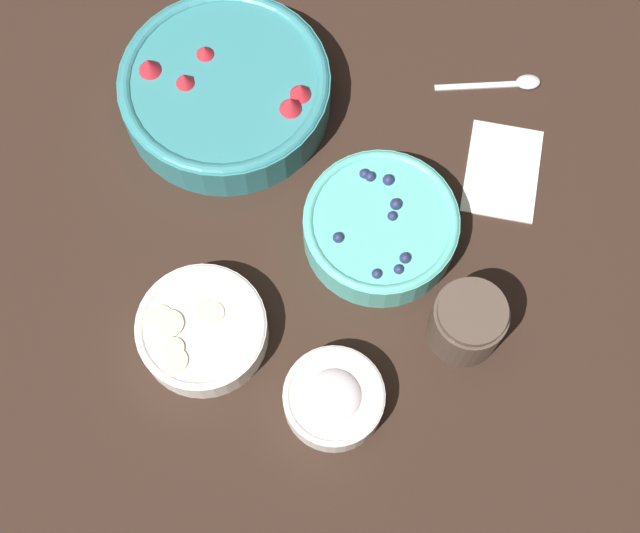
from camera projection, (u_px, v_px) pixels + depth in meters
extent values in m
plane|color=black|center=(363.00, 217.00, 1.10)|extent=(4.00, 4.00, 0.00)
cylinder|color=teal|center=(226.00, 92.00, 1.13)|extent=(0.27, 0.27, 0.06)
torus|color=teal|center=(224.00, 82.00, 1.11)|extent=(0.27, 0.27, 0.02)
cylinder|color=red|center=(225.00, 86.00, 1.11)|extent=(0.21, 0.21, 0.02)
cone|color=red|center=(185.00, 80.00, 1.09)|extent=(0.04, 0.04, 0.02)
cone|color=red|center=(300.00, 91.00, 1.09)|extent=(0.05, 0.05, 0.03)
cone|color=red|center=(290.00, 105.00, 1.08)|extent=(0.03, 0.03, 0.03)
cone|color=red|center=(205.00, 52.00, 1.11)|extent=(0.04, 0.04, 0.02)
cone|color=red|center=(149.00, 66.00, 1.10)|extent=(0.04, 0.04, 0.03)
cylinder|color=#56B7A8|center=(380.00, 228.00, 1.07)|extent=(0.19, 0.19, 0.05)
torus|color=#56B7A8|center=(381.00, 221.00, 1.05)|extent=(0.19, 0.19, 0.01)
cylinder|color=#23284C|center=(381.00, 224.00, 1.05)|extent=(0.15, 0.15, 0.01)
sphere|color=#23284C|center=(338.00, 238.00, 1.03)|extent=(0.01, 0.01, 0.01)
sphere|color=#23284C|center=(388.00, 180.00, 1.06)|extent=(0.01, 0.01, 0.01)
sphere|color=#23284C|center=(370.00, 177.00, 1.06)|extent=(0.01, 0.01, 0.01)
sphere|color=#23284C|center=(399.00, 269.00, 1.02)|extent=(0.01, 0.01, 0.01)
sphere|color=#23284C|center=(365.00, 174.00, 1.06)|extent=(0.01, 0.01, 0.01)
sphere|color=#23284C|center=(396.00, 204.00, 1.05)|extent=(0.01, 0.01, 0.01)
sphere|color=#23284C|center=(405.00, 258.00, 1.03)|extent=(0.01, 0.01, 0.01)
sphere|color=#23284C|center=(377.00, 274.00, 1.02)|extent=(0.01, 0.01, 0.01)
sphere|color=#23284C|center=(392.00, 216.00, 1.04)|extent=(0.01, 0.01, 0.01)
cylinder|color=white|center=(203.00, 331.00, 1.03)|extent=(0.15, 0.15, 0.04)
torus|color=white|center=(201.00, 326.00, 1.01)|extent=(0.15, 0.15, 0.01)
cylinder|color=beige|center=(202.00, 328.00, 1.02)|extent=(0.12, 0.12, 0.01)
cylinder|color=beige|center=(174.00, 348.00, 1.00)|extent=(0.03, 0.03, 0.01)
cylinder|color=beige|center=(175.00, 361.00, 0.99)|extent=(0.03, 0.03, 0.01)
cylinder|color=beige|center=(170.00, 324.00, 1.01)|extent=(0.03, 0.03, 0.01)
cylinder|color=beige|center=(204.00, 311.00, 1.01)|extent=(0.03, 0.03, 0.00)
cylinder|color=beige|center=(212.00, 313.00, 1.01)|extent=(0.03, 0.03, 0.00)
cylinder|color=beige|center=(159.00, 319.00, 1.01)|extent=(0.03, 0.03, 0.01)
cylinder|color=silver|center=(334.00, 399.00, 1.00)|extent=(0.11, 0.11, 0.04)
torus|color=silver|center=(334.00, 396.00, 0.98)|extent=(0.11, 0.11, 0.01)
cylinder|color=silver|center=(334.00, 397.00, 0.99)|extent=(0.09, 0.09, 0.01)
ellipsoid|color=silver|center=(334.00, 396.00, 0.98)|extent=(0.06, 0.06, 0.03)
cylinder|color=#4C3D33|center=(467.00, 323.00, 1.01)|extent=(0.08, 0.08, 0.08)
cylinder|color=#3D2316|center=(466.00, 325.00, 1.02)|extent=(0.07, 0.07, 0.06)
cylinder|color=#4C3D33|center=(473.00, 312.00, 0.97)|extent=(0.08, 0.08, 0.01)
cube|color=silver|center=(503.00, 170.00, 1.12)|extent=(0.16, 0.14, 0.01)
cube|color=silver|center=(477.00, 85.00, 1.16)|extent=(0.03, 0.11, 0.01)
ellipsoid|color=silver|center=(528.00, 82.00, 1.16)|extent=(0.03, 0.04, 0.01)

